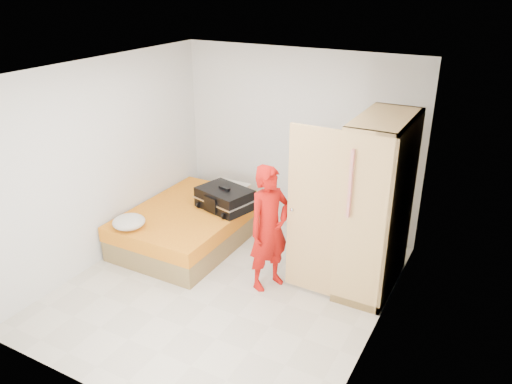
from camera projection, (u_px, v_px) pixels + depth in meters
The scene contains 7 objects.
room at pixel (225, 188), 5.58m from camera, with size 4.00×4.02×2.60m.
bed at pixel (190, 225), 7.02m from camera, with size 1.42×2.02×0.50m.
wardrobe at pixel (372, 210), 5.75m from camera, with size 1.17×1.20×2.10m.
person at pixel (269, 228), 5.82m from camera, with size 0.57×0.37×1.55m, color red.
suitcase at pixel (225, 199), 6.91m from camera, with size 0.84×0.70×0.31m.
round_cushion at pixel (129, 222), 6.40m from camera, with size 0.42×0.42×0.16m, color silver.
pillow at pixel (230, 187), 7.52m from camera, with size 0.58×0.30×0.11m, color silver.
Camera 1 is at (2.75, -4.34, 3.50)m, focal length 35.00 mm.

